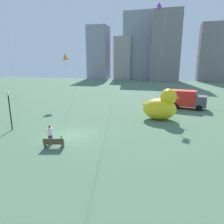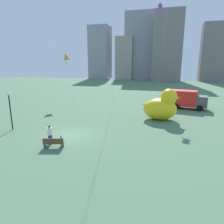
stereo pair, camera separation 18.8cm
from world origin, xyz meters
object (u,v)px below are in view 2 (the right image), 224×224
(park_bench, at_px, (53,143))
(kite_purple, at_px, (160,12))
(lamppost, at_px, (10,104))
(person_child, at_px, (61,140))
(giant_inflatable_duck, at_px, (161,106))
(box_truck, at_px, (187,100))
(kite_orange, at_px, (66,56))
(person_adult, at_px, (50,134))

(park_bench, distance_m, kite_purple, 30.70)
(lamppost, bearing_deg, person_child, -19.41)
(park_bench, height_order, person_child, person_child)
(park_bench, xyz_separation_m, giant_inflatable_duck, (8.41, 11.58, 1.21))
(lamppost, xyz_separation_m, box_truck, (18.96, 16.06, -1.46))
(kite_purple, bearing_deg, kite_orange, -156.97)
(giant_inflatable_duck, relative_size, kite_orange, 0.54)
(person_child, bearing_deg, person_adult, 167.05)
(box_truck, height_order, kite_orange, kite_orange)
(kite_orange, bearing_deg, lamppost, -83.97)
(park_bench, height_order, lamppost, lamppost)
(park_bench, height_order, person_adult, person_adult)
(person_adult, height_order, giant_inflatable_duck, giant_inflatable_duck)
(person_adult, xyz_separation_m, kite_orange, (-7.81, 18.38, 7.21))
(park_bench, distance_m, person_child, 0.68)
(kite_purple, xyz_separation_m, kite_orange, (-15.49, -6.58, -7.60))
(giant_inflatable_duck, xyz_separation_m, kite_orange, (-17.01, 7.56, 6.48))
(lamppost, height_order, box_truck, lamppost)
(park_bench, height_order, giant_inflatable_duck, giant_inflatable_duck)
(person_adult, bearing_deg, kite_orange, 113.01)
(kite_orange, bearing_deg, kite_purple, 23.03)
(person_child, distance_m, kite_orange, 22.11)
(kite_purple, bearing_deg, giant_inflatable_duck, -83.88)
(person_adult, xyz_separation_m, lamppost, (-6.11, 2.31, 1.94))
(person_child, xyz_separation_m, kite_purple, (6.41, 25.26, 15.20))
(lamppost, bearing_deg, person_adult, -20.71)
(kite_purple, height_order, kite_orange, kite_purple)
(person_adult, xyz_separation_m, box_truck, (12.85, 18.37, 0.48))
(person_child, relative_size, lamppost, 0.25)
(person_adult, xyz_separation_m, person_child, (1.28, -0.29, -0.39))
(park_bench, relative_size, box_truck, 0.30)
(giant_inflatable_duck, bearing_deg, kite_purple, 96.12)
(kite_orange, bearing_deg, person_adult, -66.99)
(person_child, relative_size, kite_orange, 0.12)
(lamppost, xyz_separation_m, kite_orange, (-1.70, 16.07, 5.27))
(kite_orange, bearing_deg, giant_inflatable_duck, -23.95)
(person_adult, height_order, box_truck, box_truck)
(park_bench, xyz_separation_m, kite_orange, (-8.60, 19.13, 7.69))
(person_child, height_order, kite_orange, kite_orange)
(kite_purple, relative_size, kite_orange, 1.96)
(box_truck, xyz_separation_m, kite_purple, (-5.17, 6.59, 14.33))
(person_adult, distance_m, kite_orange, 21.23)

